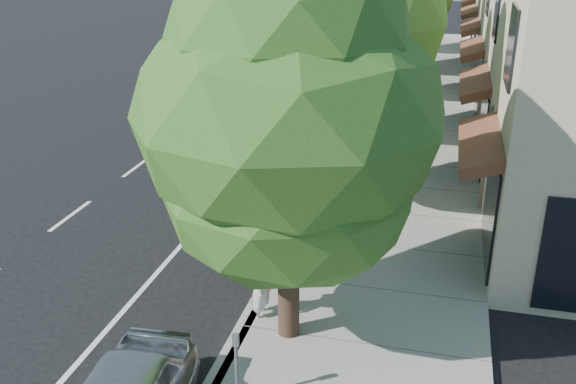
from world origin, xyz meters
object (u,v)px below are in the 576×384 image
(street_tree_0, at_px, (289,121))
(pedestrian, at_px, (406,149))
(bicycle, at_px, (282,212))
(cyclist, at_px, (262,284))
(silver_suv, at_px, (279,158))
(dark_suv_far, at_px, (379,50))
(dark_sedan, at_px, (343,107))
(street_tree_2, at_px, (377,17))
(white_pickup, at_px, (353,74))
(street_tree_1, at_px, (348,25))

(street_tree_0, xyz_separation_m, pedestrian, (1.45, 9.04, -3.33))
(street_tree_0, distance_m, bicycle, 5.98)
(street_tree_0, relative_size, cyclist, 4.34)
(silver_suv, xyz_separation_m, dark_suv_far, (0.77, 18.91, -0.03))
(dark_sedan, distance_m, pedestrian, 6.05)
(cyclist, relative_size, bicycle, 0.81)
(street_tree_0, distance_m, street_tree_2, 12.00)
(street_tree_2, height_order, pedestrian, street_tree_2)
(bicycle, relative_size, white_pickup, 0.41)
(street_tree_1, bearing_deg, pedestrian, 64.45)
(bicycle, bearing_deg, street_tree_2, -19.91)
(cyclist, xyz_separation_m, bicycle, (-0.65, 3.99, -0.29))
(street_tree_1, height_order, dark_suv_far, street_tree_1)
(street_tree_1, distance_m, cyclist, 6.96)
(street_tree_1, bearing_deg, silver_suv, 145.35)
(dark_sedan, bearing_deg, white_pickup, 98.37)
(street_tree_0, distance_m, street_tree_1, 6.04)
(white_pickup, xyz_separation_m, pedestrian, (3.41, -11.38, 0.22))
(street_tree_1, xyz_separation_m, cyclist, (-0.65, -5.51, -4.19))
(cyclist, xyz_separation_m, dark_suv_far, (-0.75, 25.92, 0.02))
(cyclist, bearing_deg, bicycle, 10.97)
(dark_sedan, bearing_deg, street_tree_2, -56.30)
(cyclist, xyz_separation_m, white_pickup, (-1.30, 19.94, -0.09))
(street_tree_0, bearing_deg, dark_suv_far, 93.03)
(silver_suv, bearing_deg, street_tree_1, -33.38)
(street_tree_0, bearing_deg, pedestrian, 80.86)
(street_tree_1, distance_m, white_pickup, 15.17)
(street_tree_0, relative_size, bicycle, 3.49)
(street_tree_0, xyz_separation_m, white_pickup, (-1.95, 20.42, -3.55))
(street_tree_1, xyz_separation_m, pedestrian, (1.45, 3.04, -4.07))
(street_tree_1, distance_m, dark_suv_far, 20.87)
(street_tree_0, xyz_separation_m, silver_suv, (-2.17, 7.50, -3.40))
(street_tree_2, relative_size, dark_sedan, 1.72)
(white_pickup, bearing_deg, pedestrian, -66.89)
(street_tree_2, relative_size, silver_suv, 1.14)
(dark_suv_far, bearing_deg, street_tree_0, -85.77)
(dark_sedan, bearing_deg, cyclist, -83.74)
(dark_sedan, bearing_deg, dark_suv_far, 93.17)
(cyclist, height_order, dark_sedan, cyclist)
(bicycle, distance_m, dark_suv_far, 21.93)
(street_tree_0, height_order, dark_suv_far, street_tree_0)
(street_tree_1, distance_m, bicycle, 4.91)
(silver_suv, bearing_deg, white_pickup, 90.29)
(street_tree_0, bearing_deg, white_pickup, 95.46)
(white_pickup, bearing_deg, silver_suv, -84.53)
(silver_suv, distance_m, dark_suv_far, 18.92)
(street_tree_0, height_order, white_pickup, street_tree_0)
(dark_suv_far, bearing_deg, cyclist, -87.14)
(street_tree_1, bearing_deg, street_tree_2, 90.00)
(bicycle, height_order, dark_suv_far, dark_suv_far)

